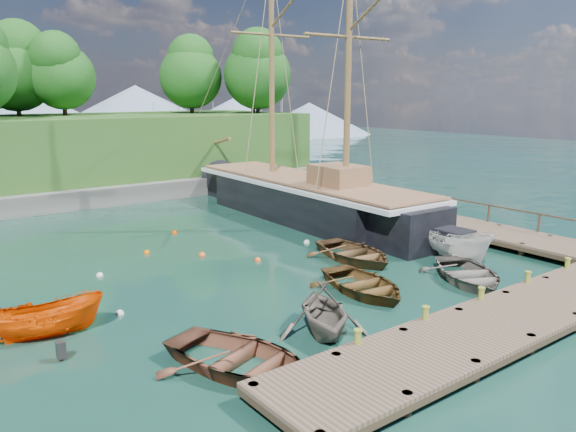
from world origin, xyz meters
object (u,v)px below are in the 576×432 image
rowboat_2 (363,293)px  schooner (306,201)px  rowboat_1 (323,333)px  motorboat_orange (48,337)px  cabin_boat_white (453,259)px  rowboat_3 (468,282)px  rowboat_4 (354,260)px  rowboat_0 (241,371)px

rowboat_2 → schooner: 13.76m
rowboat_1 → motorboat_orange: rowboat_1 is taller
motorboat_orange → cabin_boat_white: size_ratio=0.76×
rowboat_3 → motorboat_orange: motorboat_orange is taller
rowboat_3 → motorboat_orange: size_ratio=1.26×
rowboat_1 → rowboat_4: rowboat_1 is taller
rowboat_1 → rowboat_3: 8.17m
rowboat_3 → cabin_boat_white: 3.34m
rowboat_0 → rowboat_2: 7.72m
rowboat_4 → schooner: size_ratio=0.18×
rowboat_3 → rowboat_2: bearing=-170.0°
rowboat_1 → cabin_boat_white: cabin_boat_white is taller
rowboat_0 → motorboat_orange: 6.86m
motorboat_orange → rowboat_3: bearing=-96.8°
rowboat_1 → rowboat_3: (8.17, 0.26, 0.00)m
motorboat_orange → cabin_boat_white: (17.79, -2.42, 0.00)m
rowboat_0 → schooner: schooner is taller
rowboat_0 → rowboat_1: rowboat_1 is taller
rowboat_0 → rowboat_4: 11.71m
rowboat_0 → rowboat_3: size_ratio=1.07×
rowboat_0 → schooner: 20.18m
rowboat_2 → cabin_boat_white: cabin_boat_white is taller
schooner → rowboat_4: bearing=-112.9°
rowboat_3 → schooner: schooner is taller
motorboat_orange → schooner: size_ratio=0.14×
rowboat_0 → rowboat_2: size_ratio=1.09×
rowboat_0 → rowboat_1: (3.54, 0.58, 0.00)m
rowboat_2 → motorboat_orange: 11.54m
rowboat_4 → motorboat_orange: size_ratio=1.30×
rowboat_2 → rowboat_3: (4.42, -1.70, 0.00)m
cabin_boat_white → motorboat_orange: bearing=-174.7°
rowboat_2 → rowboat_1: bearing=-143.5°
motorboat_orange → cabin_boat_white: cabin_boat_white is taller
rowboat_4 → schooner: bearing=70.2°
motorboat_orange → schooner: bearing=-53.0°
rowboat_1 → schooner: size_ratio=0.13×
rowboat_3 → rowboat_1: bearing=-147.2°
motorboat_orange → schooner: schooner is taller
rowboat_1 → rowboat_3: rowboat_1 is taller
rowboat_4 → schooner: schooner is taller
rowboat_0 → rowboat_2: rowboat_0 is taller
rowboat_2 → rowboat_4: size_ratio=0.96×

